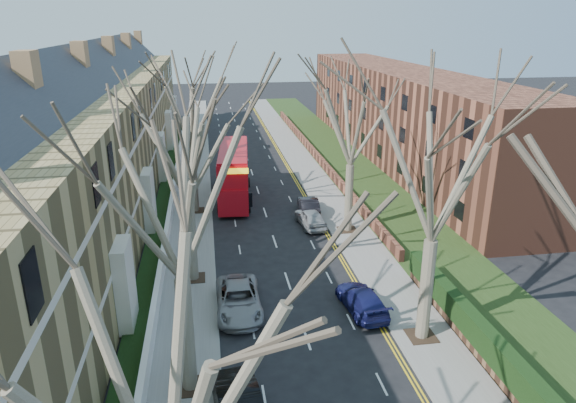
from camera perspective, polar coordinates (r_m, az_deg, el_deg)
name	(u,v)px	position (r m, az deg, el deg)	size (l,w,h in m)	color
pavement_left	(194,174)	(53.87, -10.42, 2.98)	(3.00, 102.00, 0.12)	slate
pavement_right	(308,169)	(54.84, 2.22, 3.59)	(3.00, 102.00, 0.12)	slate
terrace_left	(95,142)	(45.68, -20.65, 6.17)	(9.70, 78.00, 13.60)	#957F4C
flats_right	(400,114)	(60.68, 12.36, 9.49)	(13.97, 54.00, 10.00)	brown
wall_hedge_right	(533,397)	(23.64, 25.54, -19.05)	(0.70, 24.00, 1.80)	brown
front_wall_left	(173,195)	(46.15, -12.64, 0.74)	(0.30, 78.00, 1.00)	white
grass_verge_right	(349,167)	(55.84, 6.77, 3.86)	(6.00, 102.00, 0.06)	#203413
tree_left_near	(152,358)	(10.76, -14.91, -16.48)	(9.80, 9.80, 13.73)	#665D49
tree_left_mid	(174,179)	(19.55, -12.51, 2.49)	(10.50, 10.50, 14.71)	#665D49
tree_left_far	(184,132)	(29.32, -11.52, 7.57)	(10.15, 10.15, 14.22)	#665D49
tree_left_dist	(188,96)	(41.09, -11.02, 11.41)	(10.50, 10.50, 14.71)	#665D49
tree_right_mid	(440,154)	(23.69, 16.53, 5.12)	(10.50, 10.50, 14.71)	#665D49
tree_right_far	(353,109)	(36.61, 7.18, 10.15)	(10.15, 10.15, 14.22)	#665D49
double_decker_bus	(234,175)	(45.45, -6.01, 2.94)	(3.35, 10.91, 4.50)	#AC0C15
car_left_far	(239,299)	(28.62, -5.50, -10.78)	(2.40, 5.21, 1.45)	gray
car_right_near	(362,300)	(28.91, 8.21, -10.73)	(1.82, 4.48, 1.30)	navy
car_right_mid	(311,218)	(39.62, 2.52, -1.82)	(1.66, 4.13, 1.41)	#93979B
car_right_far	(309,206)	(42.20, 2.30, -0.46)	(1.48, 4.23, 1.39)	black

